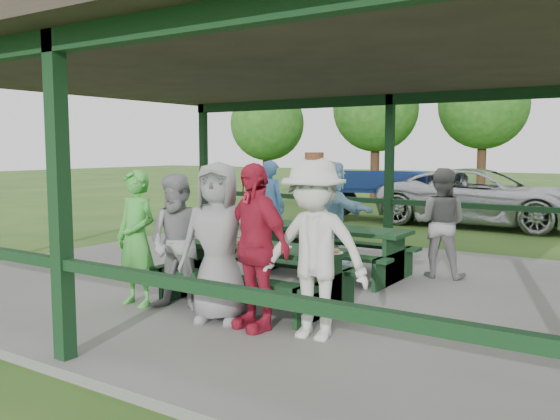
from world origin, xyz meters
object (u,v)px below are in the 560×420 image
Objects in this scene: contestant_grey_mid at (218,242)px; picnic_table_near at (257,267)px; contestant_grey_left at (179,243)px; spectator_lblue at (332,211)px; contestant_green at (136,238)px; picnic_table_far at (332,245)px; contestant_red at (254,246)px; farm_trailer at (372,194)px; contestant_white_fedora at (314,249)px; spectator_blue at (271,205)px; pickup_truck at (483,197)px; spectator_grey at (440,223)px.

picnic_table_near is at bearing 76.61° from contestant_grey_mid.
spectator_lblue reaches higher than contestant_grey_left.
contestant_grey_left is at bearing 13.46° from contestant_green.
contestant_red is at bearing -78.33° from picnic_table_far.
picnic_table_far is 8.35m from farm_trailer.
contestant_red is at bearing 179.25° from contestant_white_fedora.
contestant_grey_mid is at bearing 122.16° from spectator_lblue.
spectator_blue is 6.48m from farm_trailer.
farm_trailer is (-3.11, -0.16, -0.02)m from pickup_truck.
contestant_grey_left reaches higher than farm_trailer.
contestant_green is at bearing -163.66° from contestant_red.
farm_trailer is (-3.49, 10.70, -0.27)m from contestant_red.
pickup_truck reaches higher than farm_trailer.
spectator_lblue is (0.06, 3.74, 0.05)m from contestant_grey_left.
picnic_table_far is at bearing 61.69° from contestant_grey_left.
contestant_red is 0.71m from contestant_white_fedora.
contestant_white_fedora is 5.40m from spectator_blue.
farm_trailer is at bearing 85.72° from contestant_grey_left.
contestant_white_fedora reaches higher than contestant_red.
contestant_green reaches higher than spectator_grey.
contestant_red is at bearing 3.84° from contestant_green.
contestant_grey_left is 1.88m from contestant_white_fedora.
picnic_table_near is at bearing 55.72° from spectator_grey.
contestant_grey_mid reaches higher than contestant_grey_left.
contestant_white_fedora is 3.60m from spectator_grey.
spectator_lblue is 1.62m from spectator_blue.
contestant_grey_mid is at bearing -164.02° from contestant_red.
picnic_table_far is 3.15m from contestant_green.
pickup_truck is at bearing -72.97° from spectator_lblue.
contestant_grey_mid is at bearing 3.98° from contestant_green.
farm_trailer is at bearing 123.40° from contestant_red.
picnic_table_far is at bearing 117.00° from contestant_red.
farm_trailer is at bearing 105.78° from contestant_white_fedora.
spectator_blue is 1.04× the size of spectator_grey.
spectator_blue is (-3.38, 4.21, -0.07)m from contestant_white_fedora.
picnic_table_far is 7.99m from pickup_truck.
contestant_grey_left is 0.92× the size of contestant_red.
spectator_grey reaches higher than contestant_grey_left.
contestant_green is at bearing 47.51° from spectator_grey.
spectator_blue is at bearing -98.93° from farm_trailer.
contestant_green is 0.94× the size of contestant_red.
contestant_red reaches higher than spectator_blue.
contestant_white_fedora is at bearing 4.97° from contestant_green.
spectator_lblue is at bearing 174.74° from pickup_truck.
contestant_green reaches higher than picnic_table_near.
spectator_blue is (-2.67, 4.27, -0.04)m from contestant_red.
contestant_white_fedora is at bearing 138.75° from spectator_lblue.
farm_trailer is (-2.90, 7.83, 0.16)m from picnic_table_far.
contestant_white_fedora is at bearing 20.33° from contestant_red.
spectator_grey reaches higher than picnic_table_far.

